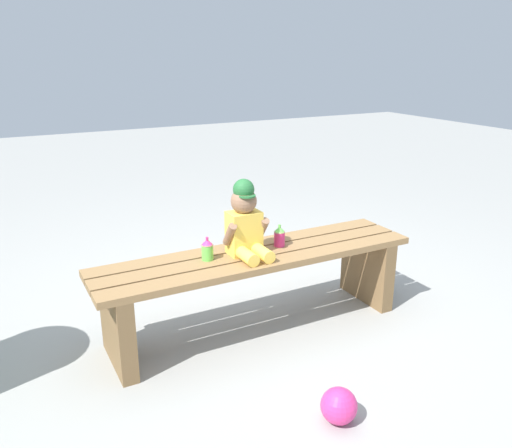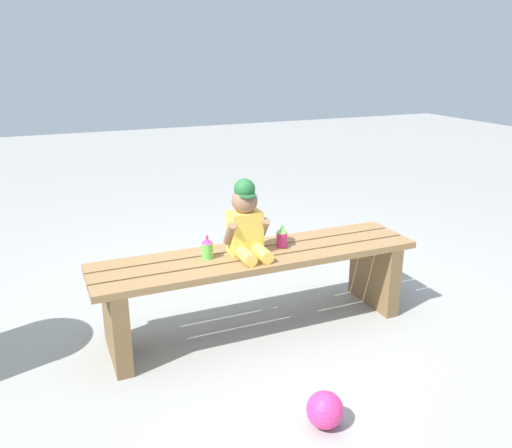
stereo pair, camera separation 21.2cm
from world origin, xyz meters
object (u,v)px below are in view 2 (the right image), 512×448
(child_figure, at_px, (246,222))
(toy_ball, at_px, (325,410))
(park_bench, at_px, (258,276))
(sippy_cup_left, at_px, (207,248))
(sippy_cup_right, at_px, (282,237))

(child_figure, height_order, toy_ball, child_figure)
(park_bench, distance_m, sippy_cup_left, 0.34)
(sippy_cup_right, bearing_deg, toy_ball, -104.18)
(sippy_cup_left, bearing_deg, sippy_cup_right, 0.00)
(sippy_cup_right, bearing_deg, park_bench, -169.48)
(sippy_cup_left, bearing_deg, toy_ball, -76.93)
(child_figure, xyz_separation_m, sippy_cup_left, (-0.21, 0.02, -0.12))
(park_bench, height_order, sippy_cup_left, sippy_cup_left)
(sippy_cup_left, height_order, sippy_cup_right, same)
(sippy_cup_left, xyz_separation_m, sippy_cup_right, (0.43, 0.00, 0.00))
(sippy_cup_left, distance_m, sippy_cup_right, 0.43)
(park_bench, xyz_separation_m, sippy_cup_left, (-0.27, 0.03, 0.20))
(child_figure, bearing_deg, toy_ball, -90.26)
(park_bench, xyz_separation_m, child_figure, (-0.06, 0.01, 0.31))
(sippy_cup_left, relative_size, sippy_cup_right, 1.00)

